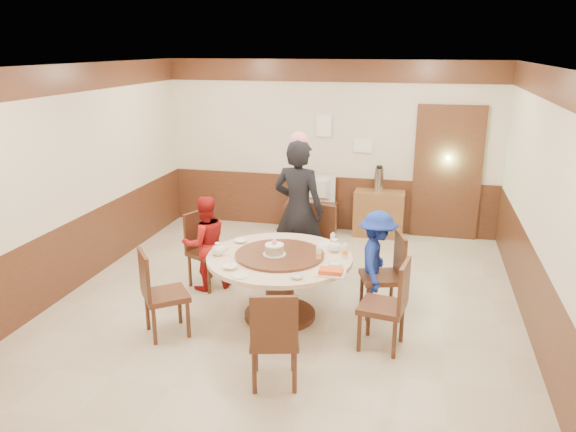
% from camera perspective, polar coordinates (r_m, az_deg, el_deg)
% --- Properties ---
extents(room, '(6.00, 6.04, 2.84)m').
position_cam_1_polar(room, '(6.59, 0.04, -0.10)').
color(room, beige).
rests_on(room, ground).
extents(banquet_table, '(1.64, 1.64, 0.78)m').
position_cam_1_polar(banquet_table, '(6.38, -0.84, -5.90)').
color(banquet_table, '#4A2617').
rests_on(banquet_table, ground).
extents(chair_0, '(0.56, 0.55, 0.97)m').
position_cam_1_polar(chair_0, '(6.65, 9.55, -7.31)').
color(chair_0, '#4A2617').
rests_on(chair_0, ground).
extents(chair_1, '(0.57, 0.58, 0.97)m').
position_cam_1_polar(chair_1, '(7.58, 2.70, -3.97)').
color(chair_1, '#4A2617').
rests_on(chair_1, ground).
extents(chair_2, '(0.59, 0.59, 0.97)m').
position_cam_1_polar(chair_2, '(7.37, -8.11, -4.75)').
color(chair_2, '#4A2617').
rests_on(chair_2, ground).
extents(chair_3, '(0.62, 0.62, 0.97)m').
position_cam_1_polar(chair_3, '(6.25, -12.41, -9.13)').
color(chair_3, '#4A2617').
rests_on(chair_3, ground).
extents(chair_4, '(0.54, 0.54, 0.97)m').
position_cam_1_polar(chair_4, '(5.29, -1.39, -13.83)').
color(chair_4, '#4A2617').
rests_on(chair_4, ground).
extents(chair_5, '(0.51, 0.50, 0.97)m').
position_cam_1_polar(chair_5, '(5.94, 9.68, -10.40)').
color(chair_5, '#4A2617').
rests_on(chair_5, ground).
extents(person_standing, '(0.76, 0.58, 1.88)m').
position_cam_1_polar(person_standing, '(7.35, 1.07, 0.60)').
color(person_standing, black).
rests_on(person_standing, ground).
extents(person_red, '(0.75, 0.73, 1.23)m').
position_cam_1_polar(person_red, '(7.18, -8.40, -2.74)').
color(person_red, '#A41615').
rests_on(person_red, ground).
extents(person_blue, '(0.46, 0.79, 1.21)m').
position_cam_1_polar(person_blue, '(6.63, 9.01, -4.57)').
color(person_blue, navy).
rests_on(person_blue, ground).
extents(birthday_cake, '(0.26, 0.26, 0.18)m').
position_cam_1_polar(birthday_cake, '(6.24, -1.39, -3.42)').
color(birthday_cake, white).
rests_on(birthday_cake, banquet_table).
extents(teapot_left, '(0.17, 0.15, 0.13)m').
position_cam_1_polar(teapot_left, '(6.35, -7.10, -3.45)').
color(teapot_left, white).
rests_on(teapot_left, banquet_table).
extents(teapot_right, '(0.17, 0.15, 0.13)m').
position_cam_1_polar(teapot_right, '(6.44, 4.77, -3.10)').
color(teapot_right, white).
rests_on(teapot_right, banquet_table).
extents(bowl_0, '(0.15, 0.15, 0.04)m').
position_cam_1_polar(bowl_0, '(6.74, -4.83, -2.54)').
color(bowl_0, white).
rests_on(bowl_0, banquet_table).
extents(bowl_1, '(0.13, 0.13, 0.04)m').
position_cam_1_polar(bowl_1, '(5.71, 0.93, -6.18)').
color(bowl_1, white).
rests_on(bowl_1, banquet_table).
extents(bowl_2, '(0.15, 0.15, 0.04)m').
position_cam_1_polar(bowl_2, '(5.98, -5.90, -5.18)').
color(bowl_2, white).
rests_on(bowl_2, banquet_table).
extents(bowl_3, '(0.15, 0.15, 0.05)m').
position_cam_1_polar(bowl_3, '(6.03, 4.80, -4.89)').
color(bowl_3, white).
rests_on(bowl_3, banquet_table).
extents(saucer_near, '(0.18, 0.18, 0.01)m').
position_cam_1_polar(saucer_near, '(5.79, -4.87, -6.05)').
color(saucer_near, white).
rests_on(saucer_near, banquet_table).
extents(saucer_far, '(0.18, 0.18, 0.01)m').
position_cam_1_polar(saucer_far, '(6.67, 3.97, -2.85)').
color(saucer_far, white).
rests_on(saucer_far, banquet_table).
extents(shrimp_platter, '(0.30, 0.20, 0.06)m').
position_cam_1_polar(shrimp_platter, '(5.81, 4.38, -5.72)').
color(shrimp_platter, white).
rests_on(shrimp_platter, banquet_table).
extents(bottle_0, '(0.06, 0.06, 0.16)m').
position_cam_1_polar(bottle_0, '(6.14, 3.13, -3.87)').
color(bottle_0, white).
rests_on(bottle_0, banquet_table).
extents(bottle_1, '(0.06, 0.06, 0.16)m').
position_cam_1_polar(bottle_1, '(6.23, 5.80, -3.62)').
color(bottle_1, white).
rests_on(bottle_1, banquet_table).
extents(bottle_2, '(0.06, 0.06, 0.16)m').
position_cam_1_polar(bottle_2, '(6.56, 4.58, -2.53)').
color(bottle_2, white).
rests_on(bottle_2, banquet_table).
extents(tv_stand, '(0.85, 0.45, 0.50)m').
position_cam_1_polar(tv_stand, '(9.44, 2.34, -0.06)').
color(tv_stand, '#4A2617').
rests_on(tv_stand, ground).
extents(television, '(0.79, 0.16, 0.45)m').
position_cam_1_polar(television, '(9.31, 2.38, 2.74)').
color(television, '#949497').
rests_on(television, tv_stand).
extents(side_cabinet, '(0.80, 0.40, 0.75)m').
position_cam_1_polar(side_cabinet, '(9.29, 9.21, 0.26)').
color(side_cabinet, brown).
rests_on(side_cabinet, ground).
extents(thermos, '(0.15, 0.15, 0.38)m').
position_cam_1_polar(thermos, '(9.15, 9.22, 3.66)').
color(thermos, silver).
rests_on(thermos, side_cabinet).
extents(notice_left, '(0.25, 0.00, 0.35)m').
position_cam_1_polar(notice_left, '(9.29, 3.66, 9.12)').
color(notice_left, white).
rests_on(notice_left, room).
extents(notice_right, '(0.30, 0.00, 0.22)m').
position_cam_1_polar(notice_right, '(9.24, 7.62, 7.09)').
color(notice_right, white).
rests_on(notice_right, room).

